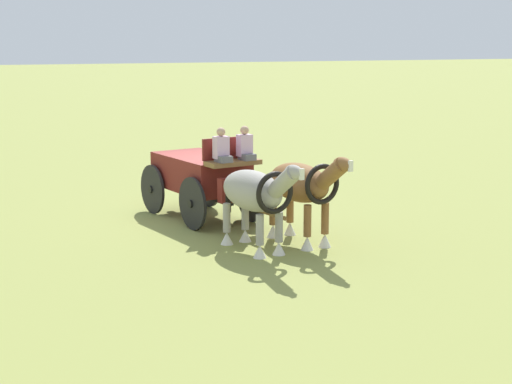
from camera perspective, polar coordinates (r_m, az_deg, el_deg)
name	(u,v)px	position (r m, az deg, el deg)	size (l,w,h in m)	color
ground_plane	(201,217)	(23.20, -3.69, -1.70)	(220.00, 220.00, 0.00)	olive
show_wagon	(204,175)	(22.82, -3.51, 1.15)	(5.97, 2.67, 2.63)	maroon
draft_horse_near	(302,186)	(20.09, 3.11, 0.41)	(3.05, 1.39, 2.27)	brown
draft_horse_off	(255,194)	(19.39, -0.03, -0.11)	(3.07, 1.40, 2.20)	#9E998E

